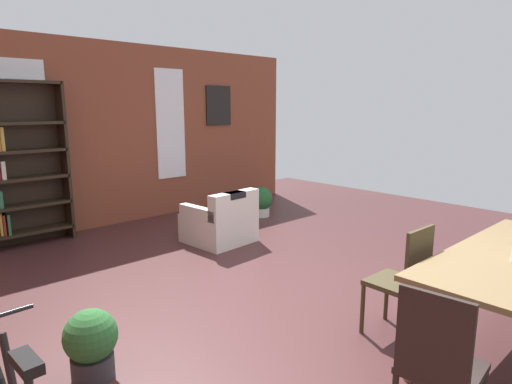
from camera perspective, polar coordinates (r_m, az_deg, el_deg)
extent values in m
plane|color=#482627|center=(4.15, 8.36, -15.64)|extent=(10.99, 10.99, 0.00)
cube|color=brown|center=(7.21, -19.13, 7.05)|extent=(7.45, 0.12, 2.85)
cube|color=white|center=(6.75, -27.78, 7.36)|extent=(0.55, 0.02, 1.85)
cube|color=white|center=(7.67, -11.19, 8.73)|extent=(0.55, 0.02, 1.85)
cylinder|color=olive|center=(3.27, 19.78, -16.87)|extent=(0.07, 0.07, 0.73)
cylinder|color=olive|center=(4.95, 30.26, -8.05)|extent=(0.07, 0.07, 0.73)
cube|color=#423923|center=(3.79, 17.87, -11.31)|extent=(0.41, 0.41, 0.04)
cube|color=#423923|center=(3.62, 20.65, -8.34)|extent=(0.38, 0.04, 0.50)
cylinder|color=#423923|center=(4.11, 16.78, -13.01)|extent=(0.04, 0.04, 0.43)
cylinder|color=#423923|center=(3.83, 13.84, -14.69)|extent=(0.04, 0.04, 0.43)
cylinder|color=#423923|center=(3.95, 21.35, -14.31)|extent=(0.04, 0.04, 0.43)
cylinder|color=#423923|center=(3.66, 18.66, -16.22)|extent=(0.04, 0.04, 0.43)
cube|color=#2E2421|center=(2.77, 23.21, -20.50)|extent=(0.44, 0.44, 0.04)
cube|color=#2E2421|center=(2.50, 22.26, -17.55)|extent=(0.07, 0.38, 0.50)
cylinder|color=#2E2421|center=(3.09, 20.59, -21.91)|extent=(0.04, 0.04, 0.43)
cube|color=#2D2319|center=(6.72, -23.83, 3.70)|extent=(0.04, 0.30, 2.20)
cube|color=#2D2319|center=(6.70, -28.64, 3.26)|extent=(1.14, 0.01, 2.20)
cube|color=#2D2319|center=(6.73, -27.61, -4.59)|extent=(1.10, 0.30, 0.04)
cube|color=gold|center=(6.62, -30.63, -3.62)|extent=(0.03, 0.15, 0.30)
cube|color=#B22D28|center=(6.63, -30.30, -3.72)|extent=(0.03, 0.16, 0.27)
cube|color=#33724C|center=(6.64, -29.91, -3.64)|extent=(0.03, 0.23, 0.27)
cube|color=#2D2319|center=(6.65, -27.89, -1.54)|extent=(1.10, 0.30, 0.04)
cube|color=#2D2319|center=(6.59, -28.18, 1.58)|extent=(1.10, 0.30, 0.04)
cube|color=white|center=(6.51, -30.42, 2.50)|extent=(0.05, 0.19, 0.24)
cube|color=#2D2319|center=(6.55, -28.47, 4.74)|extent=(1.10, 0.30, 0.04)
cube|color=gold|center=(6.48, -30.52, 6.03)|extent=(0.04, 0.19, 0.30)
cube|color=#2D2319|center=(6.53, -28.77, 7.94)|extent=(1.10, 0.30, 0.04)
cube|color=#2D2319|center=(6.53, -29.22, 12.58)|extent=(1.10, 0.30, 0.04)
cube|color=silver|center=(6.11, -4.94, -4.68)|extent=(0.85, 0.85, 0.40)
cube|color=silver|center=(5.79, -2.88, -1.71)|extent=(0.81, 0.21, 0.35)
cube|color=silver|center=(6.27, -2.67, -1.65)|extent=(0.17, 0.73, 0.15)
cube|color=silver|center=(5.83, -7.47, -2.72)|extent=(0.17, 0.73, 0.15)
cube|color=black|center=(5.76, -2.89, -0.40)|extent=(0.29, 0.19, 0.08)
cube|color=black|center=(2.14, -27.95, -19.21)|extent=(0.09, 0.20, 0.05)
cylinder|color=silver|center=(7.50, 0.68, -2.63)|extent=(0.28, 0.28, 0.15)
sphere|color=#235B2D|center=(7.45, 0.68, -0.88)|extent=(0.40, 0.40, 0.40)
cylinder|color=#333338|center=(3.45, -20.65, -20.63)|extent=(0.29, 0.29, 0.17)
sphere|color=#2D6B33|center=(3.34, -20.93, -17.23)|extent=(0.37, 0.37, 0.37)
cube|color=black|center=(8.26, -4.96, 11.25)|extent=(0.56, 0.03, 0.72)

